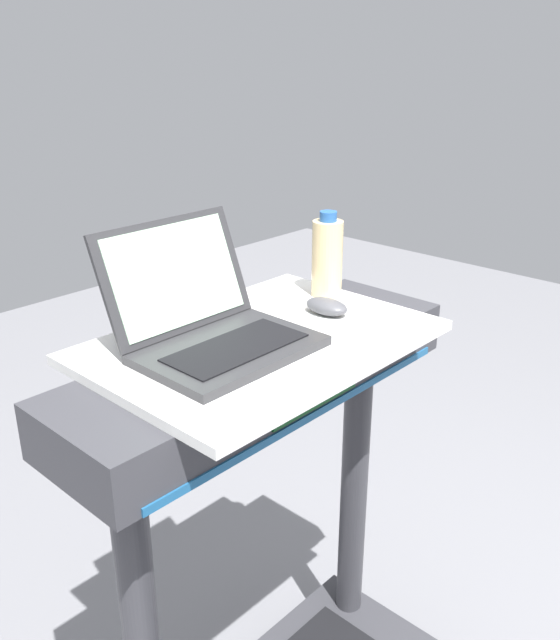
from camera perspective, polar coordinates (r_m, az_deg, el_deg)
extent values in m
cylinder|color=#38383D|center=(1.47, -11.62, -24.98)|extent=(0.07, 0.07, 0.80)
cylinder|color=#38383D|center=(1.83, 6.29, -13.72)|extent=(0.07, 0.07, 0.80)
cube|color=#38383D|center=(1.37, -1.54, -4.33)|extent=(0.90, 0.28, 0.11)
cube|color=#0C3F19|center=(1.28, 3.07, -6.25)|extent=(0.24, 0.01, 0.06)
cube|color=#1E598C|center=(1.30, 2.99, -7.98)|extent=(0.81, 0.00, 0.02)
cube|color=white|center=(1.34, -1.57, -1.84)|extent=(0.67, 0.47, 0.02)
cube|color=#2D2D30|center=(1.26, -4.23, -2.53)|extent=(0.33, 0.22, 0.02)
cube|color=black|center=(1.25, -3.72, -2.31)|extent=(0.27, 0.12, 0.00)
cube|color=#2D2D30|center=(1.33, -8.87, 3.76)|extent=(0.33, 0.09, 0.21)
cube|color=#B2E0B7|center=(1.33, -8.74, 3.79)|extent=(0.29, 0.07, 0.18)
ellipsoid|color=#4C4C51|center=(1.45, 3.96, 1.15)|extent=(0.07, 0.10, 0.03)
cylinder|color=beige|center=(1.54, 4.01, 5.19)|extent=(0.07, 0.07, 0.17)
cylinder|color=#2659A5|center=(1.52, 4.10, 8.74)|extent=(0.04, 0.04, 0.02)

